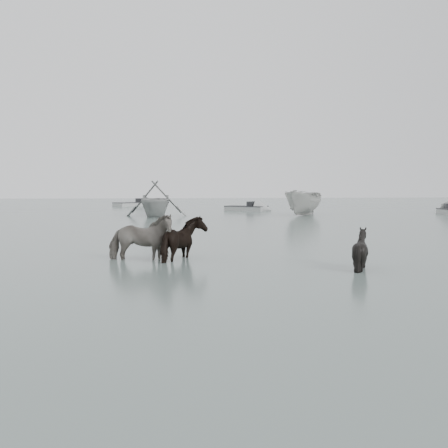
% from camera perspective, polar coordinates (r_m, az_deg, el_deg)
% --- Properties ---
extents(ground, '(140.00, 140.00, 0.00)m').
position_cam_1_polar(ground, '(11.32, -0.71, -5.69)').
color(ground, '#4F5D58').
rests_on(ground, ground).
extents(pony_pinto, '(1.86, 1.03, 1.50)m').
position_cam_1_polar(pony_pinto, '(13.43, -9.56, -0.94)').
color(pony_pinto, black).
rests_on(pony_pinto, ground).
extents(pony_dark, '(1.34, 1.53, 1.45)m').
position_cam_1_polar(pony_dark, '(13.46, -4.48, -0.99)').
color(pony_dark, black).
rests_on(pony_dark, ground).
extents(pony_black, '(1.40, 1.33, 1.23)m').
position_cam_1_polar(pony_black, '(12.39, 15.36, -2.11)').
color(pony_black, black).
rests_on(pony_black, ground).
extents(rowboat_trail, '(4.38, 4.97, 2.46)m').
position_cam_1_polar(rowboat_trail, '(32.85, -7.79, 3.03)').
color(rowboat_trail, '#A2A5A2').
rests_on(rowboat_trail, ground).
extents(boat_small, '(4.17, 4.94, 1.84)m').
position_cam_1_polar(boat_small, '(34.03, 9.14, 2.53)').
color(boat_small, '#ADAEA9').
rests_on(boat_small, ground).
extents(skiff_mid, '(4.59, 3.88, 0.75)m').
position_cam_1_polar(skiff_mid, '(40.13, 2.56, 2.08)').
color(skiff_mid, '#9D9F9D').
rests_on(skiff_mid, ground).
extents(skiff_far, '(5.54, 5.17, 0.75)m').
position_cam_1_polar(skiff_far, '(50.03, -10.13, 2.47)').
color(skiff_far, '#A8ABA8').
rests_on(skiff_far, ground).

